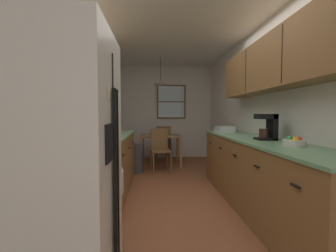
{
  "coord_description": "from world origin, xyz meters",
  "views": [
    {
      "loc": [
        -0.31,
        -2.68,
        1.2
      ],
      "look_at": [
        -0.06,
        1.19,
        1.01
      ],
      "focal_mm": 23.95,
      "sensor_mm": 36.0,
      "label": 1
    }
  ],
  "objects_px": {
    "trash_bin": "(135,158)",
    "stove_range": "(82,191)",
    "storage_canister": "(97,132)",
    "coffee_maker": "(268,126)",
    "fruit_bowl": "(294,142)",
    "table_serving_bowl": "(157,134)",
    "microwave_over_range": "(67,65)",
    "dining_chair_near": "(160,148)",
    "dining_table": "(161,140)",
    "dish_rack": "(225,129)",
    "refrigerator": "(56,167)",
    "dining_chair_far": "(163,141)"
  },
  "relations": [
    {
      "from": "dining_chair_near",
      "to": "dish_rack",
      "type": "xyz_separation_m",
      "value": [
        1.12,
        -0.85,
        0.45
      ]
    },
    {
      "from": "fruit_bowl",
      "to": "coffee_maker",
      "type": "bearing_deg",
      "value": 88.63
    },
    {
      "from": "dining_chair_near",
      "to": "dining_chair_far",
      "type": "bearing_deg",
      "value": 84.32
    },
    {
      "from": "storage_canister",
      "to": "table_serving_bowl",
      "type": "bearing_deg",
      "value": 73.06
    },
    {
      "from": "stove_range",
      "to": "trash_bin",
      "type": "xyz_separation_m",
      "value": [
        0.29,
        2.53,
        -0.17
      ]
    },
    {
      "from": "trash_bin",
      "to": "storage_canister",
      "type": "xyz_separation_m",
      "value": [
        -0.3,
        -1.91,
        0.69
      ]
    },
    {
      "from": "trash_bin",
      "to": "dining_chair_far",
      "type": "bearing_deg",
      "value": 62.38
    },
    {
      "from": "refrigerator",
      "to": "stove_range",
      "type": "bearing_deg",
      "value": 94.9
    },
    {
      "from": "refrigerator",
      "to": "dining_chair_near",
      "type": "distance_m",
      "value": 3.37
    },
    {
      "from": "dining_chair_near",
      "to": "trash_bin",
      "type": "bearing_deg",
      "value": -175.13
    },
    {
      "from": "trash_bin",
      "to": "coffee_maker",
      "type": "relative_size",
      "value": 1.94
    },
    {
      "from": "storage_canister",
      "to": "microwave_over_range",
      "type": "bearing_deg",
      "value": -99.91
    },
    {
      "from": "dining_chair_far",
      "to": "dish_rack",
      "type": "distance_m",
      "value": 2.31
    },
    {
      "from": "dining_chair_far",
      "to": "trash_bin",
      "type": "height_order",
      "value": "dining_chair_far"
    },
    {
      "from": "dining_chair_near",
      "to": "dish_rack",
      "type": "height_order",
      "value": "dish_rack"
    },
    {
      "from": "microwave_over_range",
      "to": "coffee_maker",
      "type": "bearing_deg",
      "value": 11.87
    },
    {
      "from": "dish_rack",
      "to": "storage_canister",
      "type": "bearing_deg",
      "value": -150.3
    },
    {
      "from": "dining_chair_near",
      "to": "table_serving_bowl",
      "type": "relative_size",
      "value": 5.32
    },
    {
      "from": "dining_table",
      "to": "dining_chair_near",
      "type": "height_order",
      "value": "dining_chair_near"
    },
    {
      "from": "microwave_over_range",
      "to": "stove_range",
      "type": "bearing_deg",
      "value": -0.03
    },
    {
      "from": "trash_bin",
      "to": "fruit_bowl",
      "type": "xyz_separation_m",
      "value": [
        1.75,
        -2.6,
        0.64
      ]
    },
    {
      "from": "storage_canister",
      "to": "fruit_bowl",
      "type": "bearing_deg",
      "value": -18.57
    },
    {
      "from": "dining_table",
      "to": "refrigerator",
      "type": "bearing_deg",
      "value": -101.56
    },
    {
      "from": "microwave_over_range",
      "to": "dining_chair_far",
      "type": "xyz_separation_m",
      "value": [
        1.05,
        3.75,
        -1.16
      ]
    },
    {
      "from": "dish_rack",
      "to": "trash_bin",
      "type": "bearing_deg",
      "value": 154.01
    },
    {
      "from": "refrigerator",
      "to": "storage_canister",
      "type": "xyz_separation_m",
      "value": [
        -0.07,
        1.31,
        0.13
      ]
    },
    {
      "from": "stove_range",
      "to": "microwave_over_range",
      "type": "relative_size",
      "value": 1.87
    },
    {
      "from": "dining_chair_near",
      "to": "stove_range",
      "type": "bearing_deg",
      "value": -107.67
    },
    {
      "from": "refrigerator",
      "to": "trash_bin",
      "type": "height_order",
      "value": "refrigerator"
    },
    {
      "from": "trash_bin",
      "to": "storage_canister",
      "type": "height_order",
      "value": "storage_canister"
    },
    {
      "from": "dining_chair_near",
      "to": "dining_chair_far",
      "type": "distance_m",
      "value": 1.19
    },
    {
      "from": "stove_range",
      "to": "fruit_bowl",
      "type": "bearing_deg",
      "value": -2.0
    },
    {
      "from": "stove_range",
      "to": "dining_table",
      "type": "height_order",
      "value": "stove_range"
    },
    {
      "from": "trash_bin",
      "to": "dining_table",
      "type": "bearing_deg",
      "value": 48.97
    },
    {
      "from": "dining_chair_far",
      "to": "stove_range",
      "type": "bearing_deg",
      "value": -104.01
    },
    {
      "from": "microwave_over_range",
      "to": "coffee_maker",
      "type": "relative_size",
      "value": 1.89
    },
    {
      "from": "trash_bin",
      "to": "dining_chair_near",
      "type": "bearing_deg",
      "value": 4.87
    },
    {
      "from": "microwave_over_range",
      "to": "trash_bin",
      "type": "height_order",
      "value": "microwave_over_range"
    },
    {
      "from": "dining_chair_far",
      "to": "coffee_maker",
      "type": "relative_size",
      "value": 2.89
    },
    {
      "from": "trash_bin",
      "to": "stove_range",
      "type": "bearing_deg",
      "value": -96.65
    },
    {
      "from": "stove_range",
      "to": "table_serving_bowl",
      "type": "relative_size",
      "value": 6.51
    },
    {
      "from": "refrigerator",
      "to": "stove_range",
      "type": "distance_m",
      "value": 0.8
    },
    {
      "from": "refrigerator",
      "to": "coffee_maker",
      "type": "height_order",
      "value": "refrigerator"
    },
    {
      "from": "dining_chair_far",
      "to": "table_serving_bowl",
      "type": "height_order",
      "value": "dining_chair_far"
    },
    {
      "from": "dining_table",
      "to": "dish_rack",
      "type": "xyz_separation_m",
      "value": [
        1.09,
        -1.44,
        0.34
      ]
    },
    {
      "from": "dining_chair_far",
      "to": "fruit_bowl",
      "type": "distance_m",
      "value": 4.01
    },
    {
      "from": "storage_canister",
      "to": "coffee_maker",
      "type": "distance_m",
      "value": 2.07
    },
    {
      "from": "dining_table",
      "to": "dining_chair_near",
      "type": "bearing_deg",
      "value": -92.81
    },
    {
      "from": "stove_range",
      "to": "table_serving_bowl",
      "type": "bearing_deg",
      "value": 76.35
    },
    {
      "from": "table_serving_bowl",
      "to": "refrigerator",
      "type": "bearing_deg",
      "value": -100.39
    }
  ]
}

